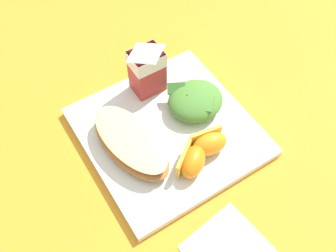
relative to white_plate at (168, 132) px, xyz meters
name	(u,v)px	position (x,y,z in m)	size (l,w,h in m)	color
ground	(168,134)	(0.00, 0.00, -0.01)	(3.00, 3.00, 0.00)	orange
white_plate	(168,132)	(0.00, 0.00, 0.00)	(0.28, 0.28, 0.02)	white
cheesy_pizza_bread	(131,143)	(-0.07, 0.00, 0.03)	(0.11, 0.18, 0.04)	#A87038
green_salad_pile	(195,100)	(0.07, 0.01, 0.03)	(0.10, 0.10, 0.04)	#4C8433
milk_carton	(147,66)	(0.02, 0.10, 0.07)	(0.06, 0.05, 0.11)	#B7332D
orange_wedge_front	(192,161)	(-0.01, -0.08, 0.03)	(0.07, 0.06, 0.04)	orange
orange_wedge_middle	(209,143)	(0.04, -0.07, 0.03)	(0.07, 0.05, 0.04)	orange
paper_napkin	(230,252)	(-0.03, -0.22, -0.01)	(0.11, 0.11, 0.00)	white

